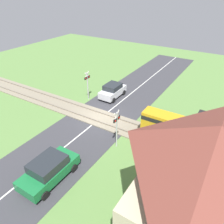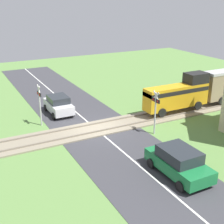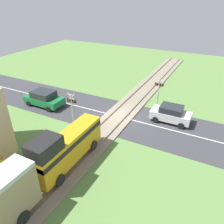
# 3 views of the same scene
# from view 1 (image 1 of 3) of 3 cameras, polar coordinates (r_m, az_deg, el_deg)

# --- Properties ---
(ground_plane) EXTENTS (60.00, 60.00, 0.00)m
(ground_plane) POSITION_cam_1_polar(r_m,az_deg,el_deg) (21.69, -3.12, -1.73)
(ground_plane) COLOR #5B8442
(road_surface) EXTENTS (48.00, 6.40, 0.02)m
(road_surface) POSITION_cam_1_polar(r_m,az_deg,el_deg) (21.69, -3.12, -1.70)
(road_surface) COLOR #38383D
(road_surface) RESTS_ON ground_plane
(track_bed) EXTENTS (2.80, 48.00, 0.24)m
(track_bed) POSITION_cam_1_polar(r_m,az_deg,el_deg) (21.66, -3.12, -1.58)
(track_bed) COLOR gray
(track_bed) RESTS_ON ground_plane
(car_near_crossing) EXTENTS (3.63, 1.88, 1.60)m
(car_near_crossing) POSITION_cam_1_polar(r_m,az_deg,el_deg) (25.42, 0.16, 5.63)
(car_near_crossing) COLOR silver
(car_near_crossing) RESTS_ON ground_plane
(car_far_side) EXTENTS (4.21, 2.08, 1.65)m
(car_far_side) POSITION_cam_1_polar(r_m,az_deg,el_deg) (15.72, -16.16, -14.20)
(car_far_side) COLOR #197038
(car_far_side) RESTS_ON ground_plane
(crossing_signal_west_approach) EXTENTS (0.90, 0.18, 3.34)m
(crossing_signal_west_approach) POSITION_cam_1_polar(r_m,az_deg,el_deg) (24.55, -6.43, 7.79)
(crossing_signal_west_approach) COLOR #B7B7B7
(crossing_signal_west_approach) RESTS_ON ground_plane
(crossing_signal_east_approach) EXTENTS (0.90, 0.18, 3.34)m
(crossing_signal_east_approach) POSITION_cam_1_polar(r_m,az_deg,el_deg) (16.98, 1.23, -3.33)
(crossing_signal_east_approach) COLOR #B7B7B7
(crossing_signal_east_approach) RESTS_ON ground_plane
(station_building) EXTENTS (7.02, 4.99, 7.51)m
(station_building) POSITION_cam_1_polar(r_m,az_deg,el_deg) (10.70, 21.67, -20.62)
(station_building) COLOR #C6B793
(station_building) RESTS_ON ground_plane
(pedestrian_by_station) EXTENTS (0.42, 0.42, 1.71)m
(pedestrian_by_station) POSITION_cam_1_polar(r_m,az_deg,el_deg) (15.95, 23.13, -15.40)
(pedestrian_by_station) COLOR gold
(pedestrian_by_station) RESTS_ON ground_plane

